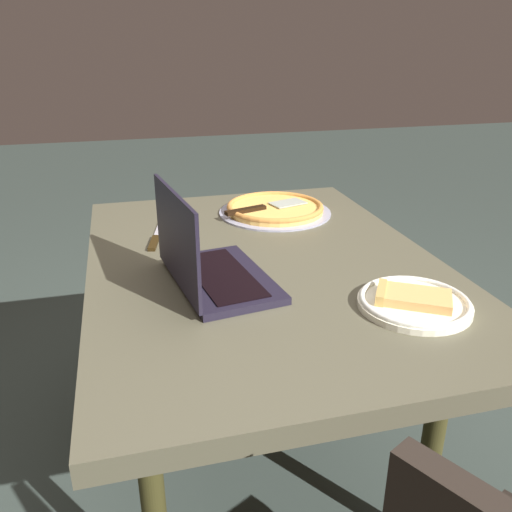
{
  "coord_description": "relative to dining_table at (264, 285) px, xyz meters",
  "views": [
    {
      "loc": [
        -1.22,
        0.34,
        1.28
      ],
      "look_at": [
        -0.04,
        0.03,
        0.76
      ],
      "focal_mm": 36.86,
      "sensor_mm": 36.0,
      "label": 1
    }
  ],
  "objects": [
    {
      "name": "table_knife",
      "position": [
        0.23,
        0.26,
        0.08
      ],
      "size": [
        0.25,
        0.07,
        0.01
      ],
      "color": "#B7B1BB",
      "rests_on": "dining_table"
    },
    {
      "name": "ground_plane",
      "position": [
        0.0,
        0.0,
        -0.66
      ],
      "size": [
        12.0,
        12.0,
        0.0
      ],
      "primitive_type": "plane",
      "color": "#343F39"
    },
    {
      "name": "pizza_tray",
      "position": [
        0.37,
        -0.14,
        0.09
      ],
      "size": [
        0.37,
        0.37,
        0.03
      ],
      "color": "#9899AF",
      "rests_on": "dining_table"
    },
    {
      "name": "laptop",
      "position": [
        -0.11,
        0.17,
        0.12
      ],
      "size": [
        0.36,
        0.26,
        0.24
      ],
      "color": "black",
      "rests_on": "dining_table"
    },
    {
      "name": "dining_table",
      "position": [
        0.0,
        0.0,
        0.0
      ],
      "size": [
        1.24,
        0.9,
        0.73
      ],
      "color": "brown",
      "rests_on": "ground_plane"
    },
    {
      "name": "pizza_plate",
      "position": [
        -0.33,
        -0.24,
        0.09
      ],
      "size": [
        0.24,
        0.24,
        0.04
      ],
      "color": "white",
      "rests_on": "dining_table"
    }
  ]
}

